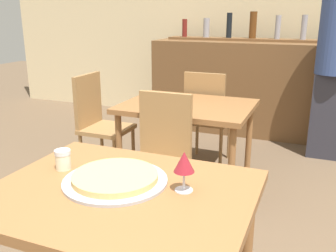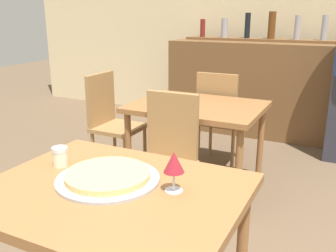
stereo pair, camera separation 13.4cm
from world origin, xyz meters
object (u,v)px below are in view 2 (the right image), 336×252
at_px(chair_far_side_left, 111,118).
at_px(pizza_tray, 108,177).
at_px(chair_far_side_front, 166,152).
at_px(cheese_shaker, 60,156).
at_px(chair_far_side_back, 219,114).
at_px(wine_glass, 174,163).

xyz_separation_m(chair_far_side_left, pizza_tray, (1.08, -1.55, 0.27)).
distance_m(chair_far_side_front, cheese_shaker, 1.01).
bearing_deg(cheese_shaker, chair_far_side_front, 87.52).
distance_m(chair_far_side_back, pizza_tray, 2.14).
xyz_separation_m(chair_far_side_left, wine_glass, (1.36, -1.52, 0.37)).
height_order(chair_far_side_front, wine_glass, wine_glass).
distance_m(chair_far_side_back, chair_far_side_left, 1.01).
height_order(chair_far_side_back, pizza_tray, chair_far_side_back).
bearing_deg(chair_far_side_front, cheese_shaker, -92.48).
distance_m(cheese_shaker, wine_glass, 0.56).
height_order(pizza_tray, cheese_shaker, cheese_shaker).
xyz_separation_m(chair_far_side_front, chair_far_side_back, (-0.00, 1.12, 0.00)).
distance_m(pizza_tray, cheese_shaker, 0.28).
height_order(chair_far_side_front, cheese_shaker, chair_far_side_front).
relative_size(chair_far_side_front, chair_far_side_back, 1.00).
xyz_separation_m(cheese_shaker, wine_glass, (0.56, 0.00, 0.07)).
bearing_deg(chair_far_side_back, pizza_tray, 96.34).
height_order(chair_far_side_back, wine_glass, wine_glass).
height_order(pizza_tray, wine_glass, wine_glass).
bearing_deg(chair_far_side_front, wine_glass, -61.73).
relative_size(chair_far_side_left, wine_glass, 5.78).
relative_size(pizza_tray, wine_glass, 2.65).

